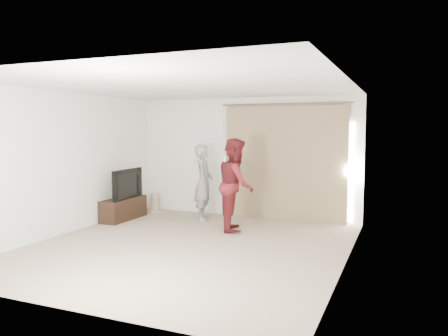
{
  "coord_description": "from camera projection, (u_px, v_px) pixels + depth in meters",
  "views": [
    {
      "loc": [
        3.23,
        -6.24,
        1.91
      ],
      "look_at": [
        0.14,
        1.2,
        1.2
      ],
      "focal_mm": 35.0,
      "sensor_mm": 36.0,
      "label": 1
    }
  ],
  "objects": [
    {
      "name": "floor",
      "position": [
        188.0,
        246.0,
        7.14
      ],
      "size": [
        5.5,
        5.5,
        0.0
      ],
      "primitive_type": "plane",
      "color": "tan",
      "rests_on": "ground"
    },
    {
      "name": "wall_back",
      "position": [
        245.0,
        157.0,
        9.56
      ],
      "size": [
        5.0,
        0.04,
        2.6
      ],
      "primitive_type": "cube",
      "color": "white",
      "rests_on": "ground"
    },
    {
      "name": "wall_left",
      "position": [
        66.0,
        163.0,
        7.98
      ],
      "size": [
        0.04,
        5.5,
        2.6
      ],
      "color": "white",
      "rests_on": "ground"
    },
    {
      "name": "ceiling",
      "position": [
        187.0,
        86.0,
        6.91
      ],
      "size": [
        5.0,
        5.5,
        0.01
      ],
      "primitive_type": "cube",
      "color": "silver",
      "rests_on": "wall_back"
    },
    {
      "name": "curtain",
      "position": [
        285.0,
        163.0,
        9.15
      ],
      "size": [
        2.8,
        0.11,
        2.46
      ],
      "color": "#9D8B60",
      "rests_on": "ground"
    },
    {
      "name": "tv_console",
      "position": [
        124.0,
        209.0,
        9.28
      ],
      "size": [
        0.41,
        1.18,
        0.45
      ],
      "primitive_type": "cube",
      "color": "black",
      "rests_on": "ground"
    },
    {
      "name": "tv",
      "position": [
        123.0,
        184.0,
        9.24
      ],
      "size": [
        0.21,
        1.09,
        0.63
      ],
      "primitive_type": "imported",
      "rotation": [
        0.0,
        0.0,
        1.63
      ],
      "color": "black",
      "rests_on": "tv_console"
    },
    {
      "name": "scratching_post",
      "position": [
        155.0,
        204.0,
        10.14
      ],
      "size": [
        0.32,
        0.32,
        0.42
      ],
      "color": "tan",
      "rests_on": "ground"
    },
    {
      "name": "person_man",
      "position": [
        204.0,
        183.0,
        9.16
      ],
      "size": [
        0.55,
        0.67,
        1.6
      ],
      "color": "gray",
      "rests_on": "ground"
    },
    {
      "name": "person_woman",
      "position": [
        236.0,
        184.0,
        8.24
      ],
      "size": [
        0.92,
        1.03,
        1.75
      ],
      "color": "#57151A",
      "rests_on": "ground"
    }
  ]
}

